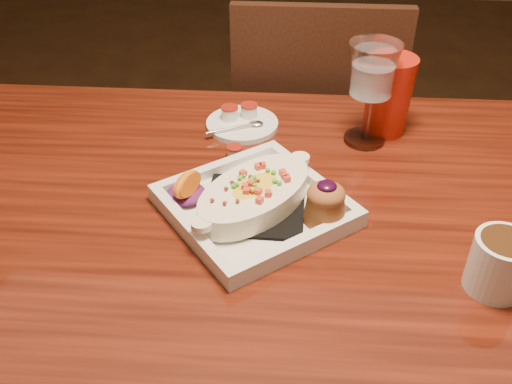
# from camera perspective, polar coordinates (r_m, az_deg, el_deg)

# --- Properties ---
(table) EXTENTS (1.50, 0.90, 0.75)m
(table) POSITION_cam_1_polar(r_m,az_deg,el_deg) (0.99, 6.31, -7.40)
(table) COLOR maroon
(table) RESTS_ON floor
(chair_far) EXTENTS (0.42, 0.42, 0.93)m
(chair_far) POSITION_cam_1_polar(r_m,az_deg,el_deg) (1.57, 5.55, 4.77)
(chair_far) COLOR black
(chair_far) RESTS_ON floor
(plate) EXTENTS (0.36, 0.36, 0.08)m
(plate) POSITION_cam_1_polar(r_m,az_deg,el_deg) (0.91, 0.43, -0.78)
(plate) COLOR silver
(plate) RESTS_ON table
(coffee_mug) EXTENTS (0.11, 0.08, 0.09)m
(coffee_mug) POSITION_cam_1_polar(r_m,az_deg,el_deg) (0.85, 23.40, -6.47)
(coffee_mug) COLOR silver
(coffee_mug) RESTS_ON table
(goblet) EXTENTS (0.10, 0.10, 0.20)m
(goblet) POSITION_cam_1_polar(r_m,az_deg,el_deg) (1.07, 11.56, 11.33)
(goblet) COLOR silver
(goblet) RESTS_ON table
(saucer) EXTENTS (0.15, 0.15, 0.10)m
(saucer) POSITION_cam_1_polar(r_m,az_deg,el_deg) (1.16, -1.52, 7.04)
(saucer) COLOR silver
(saucer) RESTS_ON table
(creamer_loose) EXTENTS (0.03, 0.03, 0.02)m
(creamer_loose) POSITION_cam_1_polar(r_m,az_deg,el_deg) (1.06, -2.14, 4.05)
(creamer_loose) COLOR silver
(creamer_loose) RESTS_ON table
(red_tumbler) EXTENTS (0.09, 0.09, 0.16)m
(red_tumbler) POSITION_cam_1_polar(r_m,az_deg,el_deg) (1.14, 13.12, 9.36)
(red_tumbler) COLOR red
(red_tumbler) RESTS_ON table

